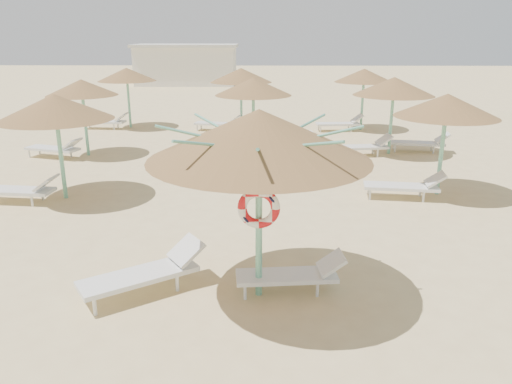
{
  "coord_description": "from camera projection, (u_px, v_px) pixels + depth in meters",
  "views": [
    {
      "loc": [
        0.48,
        -7.35,
        4.18
      ],
      "look_at": [
        0.33,
        1.63,
        1.3
      ],
      "focal_mm": 35.0,
      "sensor_mm": 36.0,
      "label": 1
    }
  ],
  "objects": [
    {
      "name": "ground",
      "position": [
        235.0,
        296.0,
        8.28
      ],
      "size": [
        120.0,
        120.0,
        0.0
      ],
      "primitive_type": "plane",
      "color": "#DDC286",
      "rests_on": "ground"
    },
    {
      "name": "main_palapa",
      "position": [
        259.0,
        136.0,
        7.53
      ],
      "size": [
        3.45,
        3.45,
        3.1
      ],
      "color": "#6AB89B",
      "rests_on": "ground"
    },
    {
      "name": "lounger_main_a",
      "position": [
        147.0,
        272.0,
        8.33
      ],
      "size": [
        2.09,
        1.7,
        0.76
      ],
      "rotation": [
        0.0,
        0.0,
        0.6
      ],
      "color": "silver",
      "rests_on": "ground"
    },
    {
      "name": "lounger_main_b",
      "position": [
        294.0,
        274.0,
        8.37
      ],
      "size": [
        1.86,
        0.71,
        0.66
      ],
      "rotation": [
        0.0,
        0.0,
        0.1
      ],
      "color": "silver",
      "rests_on": "ground"
    },
    {
      "name": "palapa_field",
      "position": [
        249.0,
        88.0,
        17.64
      ],
      "size": [
        15.09,
        12.98,
        2.72
      ],
      "color": "#6AB89B",
      "rests_on": "ground"
    },
    {
      "name": "service_hut",
      "position": [
        187.0,
        64.0,
        41.2
      ],
      "size": [
        8.4,
        4.4,
        3.25
      ],
      "color": "silver",
      "rests_on": "ground"
    }
  ]
}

